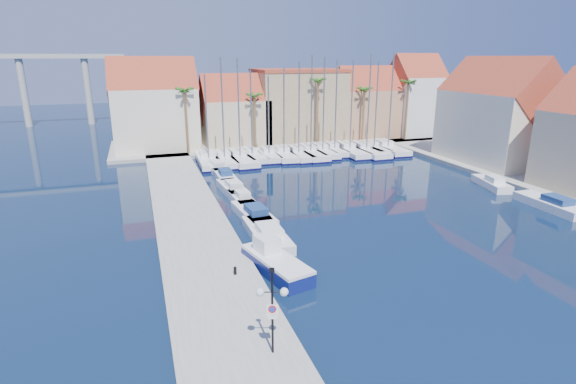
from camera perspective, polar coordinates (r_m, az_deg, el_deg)
name	(u,v)px	position (r m, az deg, el deg)	size (l,w,h in m)	color
ground	(359,282)	(29.78, 8.98, -11.20)	(260.00, 260.00, 0.00)	black
quay_west	(192,223)	(39.28, -12.15, -3.89)	(6.00, 77.00, 0.50)	gray
shore_north	(281,141)	(75.89, -0.88, 6.45)	(54.00, 16.00, 0.50)	gray
shore_east	(547,179)	(60.22, 30.07, 1.42)	(12.00, 60.00, 0.50)	gray
lamp_post	(272,298)	(20.92, -2.02, -13.31)	(1.44, 0.72, 4.39)	black
bollard	(235,271)	(29.34, -6.73, -9.90)	(0.20, 0.20, 0.50)	black
fishing_boat	(275,262)	(30.38, -1.66, -8.86)	(3.53, 6.53, 2.17)	navy
motorboat_west_0	(267,234)	(35.53, -2.67, -5.32)	(2.43, 7.48, 1.40)	white
motorboat_west_1	(254,214)	(40.01, -4.36, -2.77)	(2.79, 6.96, 1.40)	white
motorboat_west_2	(241,199)	(44.35, -5.93, -0.84)	(1.95, 5.29, 1.40)	white
motorboat_west_3	(233,188)	(47.97, -7.05, 0.49)	(2.46, 6.34, 1.40)	white
motorboat_west_4	(225,176)	(53.17, -8.05, 2.07)	(1.92, 5.99, 1.40)	white
motorboat_west_5	(216,167)	(57.56, -9.08, 3.15)	(2.57, 6.31, 1.40)	white
motorboat_west_6	(213,157)	(63.26, -9.56, 4.36)	(2.27, 6.26, 1.40)	white
motorboat_east_0	(551,204)	(49.39, 30.45, -1.29)	(2.41, 7.14, 1.40)	white
motorboat_east_1	(492,183)	(54.48, 24.47, 1.06)	(3.12, 6.04, 1.40)	white
sailboat_0	(208,160)	(61.45, -10.09, 4.03)	(3.12, 10.67, 11.78)	white
sailboat_1	(224,159)	(61.56, -8.15, 4.18)	(2.68, 9.70, 13.89)	white
sailboat_2	(239,158)	(62.00, -6.24, 4.32)	(3.37, 11.01, 13.69)	white
sailboat_3	(251,156)	(63.22, -4.71, 4.62)	(3.06, 9.01, 12.23)	white
sailboat_4	(268,155)	(63.43, -2.52, 4.70)	(2.30, 8.14, 11.47)	white
sailboat_5	(283,154)	(64.11, -0.62, 4.84)	(3.35, 9.77, 12.51)	white
sailboat_6	(297,154)	(64.25, 1.20, 4.88)	(2.55, 9.26, 13.26)	white
sailboat_7	(309,152)	(65.28, 2.73, 5.04)	(3.04, 10.43, 14.09)	white
sailboat_8	(321,151)	(66.28, 4.25, 5.21)	(2.67, 9.32, 13.89)	white
sailboat_9	(333,150)	(67.36, 5.79, 5.38)	(2.55, 8.23, 13.41)	white
sailboat_10	(348,150)	(67.62, 7.62, 5.31)	(3.02, 10.91, 13.35)	white
sailboat_11	(364,150)	(68.07, 9.66, 5.30)	(3.08, 11.28, 14.19)	white
sailboat_12	(372,148)	(69.39, 10.65, 5.50)	(2.32, 8.67, 13.38)	white
sailboat_13	(386,147)	(70.45, 12.34, 5.54)	(3.40, 10.90, 14.47)	white
building_0	(155,108)	(70.60, -16.56, 10.14)	(12.30, 9.00, 13.50)	beige
building_1	(235,114)	(72.17, -6.80, 9.85)	(10.30, 8.00, 11.00)	#C5AE8B
building_2	(298,105)	(76.00, 1.30, 11.04)	(14.20, 10.20, 11.50)	#9A805E
building_3	(365,105)	(79.99, 9.81, 10.80)	(10.30, 8.00, 12.00)	tan
building_4	(414,98)	(83.66, 15.74, 11.45)	(8.30, 8.00, 14.00)	white
building_6	(497,116)	(65.29, 25.04, 8.78)	(9.00, 14.30, 13.50)	beige
palm_0	(185,93)	(65.67, -12.99, 12.19)	(2.60, 2.60, 10.15)	brown
palm_1	(254,98)	(67.48, -4.29, 11.87)	(2.60, 2.60, 9.15)	brown
palm_2	(318,83)	(70.48, 3.80, 13.62)	(2.60, 2.60, 11.15)	brown
palm_3	(364,91)	(73.95, 9.67, 12.48)	(2.60, 2.60, 9.65)	brown
palm_4	(408,84)	(77.95, 15.05, 13.06)	(2.60, 2.60, 10.65)	brown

